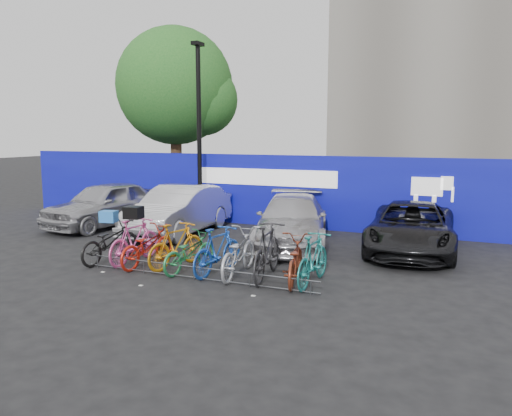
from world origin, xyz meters
The scene contains 21 objects.
ground centered at (0.00, 0.00, 0.00)m, with size 100.00×100.00×0.00m, color black.
hoarding centered at (0.01, 6.00, 1.20)m, with size 22.00×0.18×2.40m.
tree centered at (-6.77, 10.06, 5.07)m, with size 5.40×5.20×7.80m.
lamppost centered at (-3.20, 5.40, 3.27)m, with size 0.25×0.50×6.11m.
bike_rack centered at (0.00, -0.60, 0.16)m, with size 5.60×0.03×0.30m.
car_0 centered at (-5.88, 3.69, 0.76)m, with size 1.79×4.45×1.52m, color #A8A8AC.
car_1 centered at (-2.90, 3.52, 0.75)m, with size 1.59×4.57×1.51m, color silver.
car_2 centered at (0.80, 3.52, 0.68)m, with size 1.91×4.70×1.37m, color #B2B1B7.
car_3 centered at (4.00, 3.89, 0.65)m, with size 2.16×4.69×1.30m, color black.
bike_0 centered at (-2.67, -0.05, 0.49)m, with size 0.65×1.87×0.98m, color black.
bike_1 centered at (-2.03, 0.07, 0.55)m, with size 0.51×1.82×1.09m, color #E952A3.
bike_2 centered at (-1.59, -0.03, 0.48)m, with size 0.63×1.81×0.95m, color #B11D0F.
bike_3 centered at (-0.88, 0.11, 0.53)m, with size 0.50×1.77×1.07m, color orange.
bike_4 centered at (-0.42, -0.07, 0.45)m, with size 0.59×1.70×0.89m, color #217840.
bike_5 centered at (0.27, -0.02, 0.54)m, with size 0.51×1.79×1.08m, color #1846AB.
bike_6 centered at (0.74, 0.05, 0.52)m, with size 0.69×1.97×1.04m, color #A9AAB0.
bike_7 centered at (1.42, 0.08, 0.61)m, with size 0.57×2.02×1.22m, color #29282B.
bike_8 centered at (2.04, 0.06, 0.49)m, with size 0.65×1.85×0.97m, color maroon.
bike_9 centered at (2.45, 0.05, 0.54)m, with size 0.51×1.80×1.08m, color #1D7A75.
cargo_crate centered at (-2.67, -0.05, 1.12)m, with size 0.38×0.29×0.27m, color blue.
cargo_topcase centered at (-2.03, 0.07, 1.24)m, with size 0.40×0.35×0.29m, color black.
Camera 1 is at (5.27, -9.62, 3.11)m, focal length 35.00 mm.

